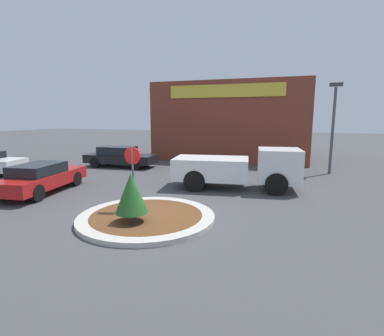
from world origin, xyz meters
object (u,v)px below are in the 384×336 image
(utility_truck, at_px, (239,168))
(light_pole, at_px, (333,120))
(parked_sedan_red, at_px, (41,177))
(parked_sedan_black, at_px, (120,156))
(stop_sign, at_px, (133,168))

(utility_truck, relative_size, light_pole, 1.14)
(parked_sedan_red, xyz_separation_m, parked_sedan_black, (-0.53, 7.28, 0.02))
(stop_sign, distance_m, parked_sedan_red, 5.67)
(utility_truck, xyz_separation_m, parked_sedan_black, (-8.86, 3.63, -0.31))
(stop_sign, height_order, parked_sedan_red, stop_sign)
(stop_sign, distance_m, parked_sedan_black, 10.45)
(utility_truck, distance_m, light_pole, 7.45)
(light_pole, bearing_deg, parked_sedan_black, -171.84)
(stop_sign, relative_size, light_pole, 0.45)
(light_pole, bearing_deg, utility_truck, -128.95)
(stop_sign, relative_size, utility_truck, 0.39)
(parked_sedan_black, distance_m, light_pole, 13.70)
(utility_truck, height_order, light_pole, light_pole)
(light_pole, bearing_deg, parked_sedan_red, -144.34)
(stop_sign, xyz_separation_m, utility_truck, (2.88, 4.89, -0.61))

